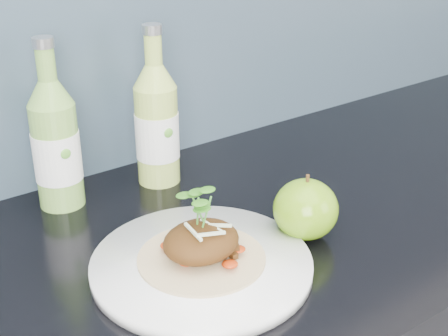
# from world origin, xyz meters

# --- Properties ---
(dinner_plate) EXTENTS (0.35, 0.35, 0.02)m
(dinner_plate) POSITION_xyz_m (-0.05, 1.64, 0.91)
(dinner_plate) COLOR white
(dinner_plate) RESTS_ON kitchen_counter
(pork_taco) EXTENTS (0.16, 0.16, 0.10)m
(pork_taco) POSITION_xyz_m (-0.05, 1.64, 0.95)
(pork_taco) COLOR tan
(pork_taco) RESTS_ON dinner_plate
(green_apple) EXTENTS (0.11, 0.11, 0.10)m
(green_apple) POSITION_xyz_m (0.12, 1.62, 0.94)
(green_apple) COLOR #5C910F
(green_apple) RESTS_ON kitchen_counter
(cider_bottle_left) EXTENTS (0.09, 0.09, 0.26)m
(cider_bottle_left) POSITION_xyz_m (-0.12, 1.91, 1.00)
(cider_bottle_left) COLOR #75A645
(cider_bottle_left) RESTS_ON kitchen_counter
(cider_bottle_right) EXTENTS (0.09, 0.09, 0.26)m
(cider_bottle_right) POSITION_xyz_m (0.04, 1.89, 1.00)
(cider_bottle_right) COLOR #AAC652
(cider_bottle_right) RESTS_ON kitchen_counter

